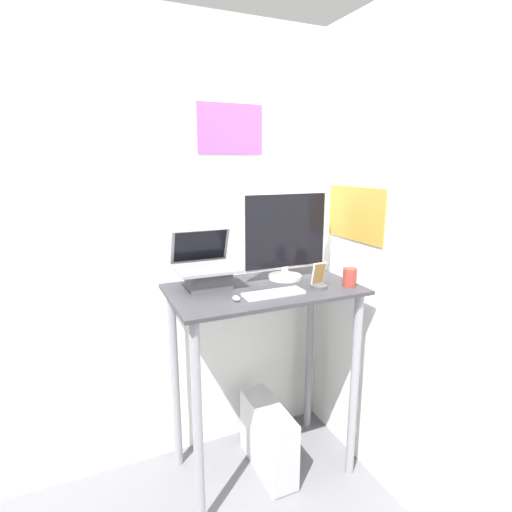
{
  "coord_description": "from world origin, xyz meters",
  "views": [
    {
      "loc": [
        -0.88,
        -1.58,
        1.8
      ],
      "look_at": [
        -0.05,
        0.3,
        1.33
      ],
      "focal_mm": 28.0,
      "sensor_mm": 36.0,
      "label": 1
    }
  ],
  "objects_px": {
    "keyboard": "(274,293)",
    "cell_phone": "(319,281)",
    "monitor": "(285,238)",
    "computer_tower": "(268,437)",
    "laptop": "(207,272)",
    "mouse": "(236,298)"
  },
  "relations": [
    {
      "from": "keyboard",
      "to": "cell_phone",
      "type": "height_order",
      "value": "cell_phone"
    },
    {
      "from": "laptop",
      "to": "mouse",
      "type": "distance_m",
      "value": 0.29
    },
    {
      "from": "mouse",
      "to": "computer_tower",
      "type": "distance_m",
      "value": 0.99
    },
    {
      "from": "monitor",
      "to": "mouse",
      "type": "bearing_deg",
      "value": -148.08
    },
    {
      "from": "keyboard",
      "to": "mouse",
      "type": "relative_size",
      "value": 6.04
    },
    {
      "from": "mouse",
      "to": "computer_tower",
      "type": "bearing_deg",
      "value": 28.28
    },
    {
      "from": "laptop",
      "to": "mouse",
      "type": "xyz_separation_m",
      "value": [
        0.06,
        -0.27,
        -0.07
      ]
    },
    {
      "from": "laptop",
      "to": "mouse",
      "type": "height_order",
      "value": "laptop"
    },
    {
      "from": "laptop",
      "to": "mouse",
      "type": "relative_size",
      "value": 6.14
    },
    {
      "from": "keyboard",
      "to": "computer_tower",
      "type": "height_order",
      "value": "keyboard"
    },
    {
      "from": "laptop",
      "to": "mouse",
      "type": "bearing_deg",
      "value": -76.47
    },
    {
      "from": "laptop",
      "to": "keyboard",
      "type": "relative_size",
      "value": 1.02
    },
    {
      "from": "keyboard",
      "to": "cell_phone",
      "type": "distance_m",
      "value": 0.28
    },
    {
      "from": "mouse",
      "to": "cell_phone",
      "type": "distance_m",
      "value": 0.48
    },
    {
      "from": "monitor",
      "to": "computer_tower",
      "type": "relative_size",
      "value": 1.07
    },
    {
      "from": "laptop",
      "to": "keyboard",
      "type": "height_order",
      "value": "laptop"
    },
    {
      "from": "computer_tower",
      "to": "cell_phone",
      "type": "bearing_deg",
      "value": -26.66
    },
    {
      "from": "monitor",
      "to": "keyboard",
      "type": "distance_m",
      "value": 0.39
    },
    {
      "from": "computer_tower",
      "to": "monitor",
      "type": "bearing_deg",
      "value": 37.03
    },
    {
      "from": "mouse",
      "to": "cell_phone",
      "type": "height_order",
      "value": "cell_phone"
    },
    {
      "from": "keyboard",
      "to": "mouse",
      "type": "xyz_separation_m",
      "value": [
        -0.21,
        -0.01,
        0.0
      ]
    },
    {
      "from": "monitor",
      "to": "cell_phone",
      "type": "bearing_deg",
      "value": -70.87
    }
  ]
}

